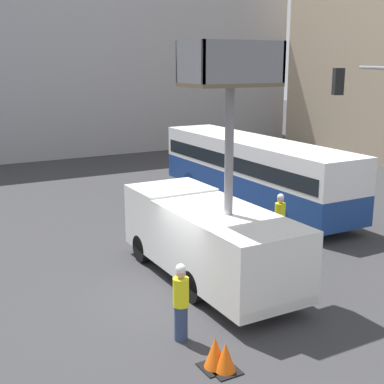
{
  "coord_description": "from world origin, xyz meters",
  "views": [
    {
      "loc": [
        -6.41,
        -12.41,
        6.47
      ],
      "look_at": [
        1.34,
        1.53,
        2.56
      ],
      "focal_mm": 50.0,
      "sensor_mm": 36.0,
      "label": 1
    }
  ],
  "objects_px": {
    "utility_truck": "(208,233)",
    "traffic_cone_near_truck": "(215,354)",
    "road_worker_directing": "(280,219)",
    "city_bus": "(253,167)",
    "road_worker_near_truck": "(181,302)",
    "traffic_light_pole": "(383,124)",
    "traffic_cone_mid_road": "(225,358)"
  },
  "relations": [
    {
      "from": "traffic_light_pole",
      "to": "traffic_cone_near_truck",
      "type": "distance_m",
      "value": 11.16
    },
    {
      "from": "road_worker_directing",
      "to": "traffic_cone_near_truck",
      "type": "relative_size",
      "value": 2.65
    },
    {
      "from": "road_worker_directing",
      "to": "city_bus",
      "type": "bearing_deg",
      "value": 81.98
    },
    {
      "from": "city_bus",
      "to": "traffic_cone_near_truck",
      "type": "bearing_deg",
      "value": 145.19
    },
    {
      "from": "road_worker_near_truck",
      "to": "traffic_light_pole",
      "type": "bearing_deg",
      "value": -46.5
    },
    {
      "from": "road_worker_near_truck",
      "to": "traffic_cone_near_truck",
      "type": "bearing_deg",
      "value": -150.03
    },
    {
      "from": "road_worker_near_truck",
      "to": "traffic_cone_mid_road",
      "type": "xyz_separation_m",
      "value": [
        0.19,
        -1.65,
        -0.66
      ]
    },
    {
      "from": "traffic_light_pole",
      "to": "traffic_cone_mid_road",
      "type": "xyz_separation_m",
      "value": [
        -9.38,
        -4.53,
        -4.03
      ]
    },
    {
      "from": "city_bus",
      "to": "road_worker_near_truck",
      "type": "distance_m",
      "value": 12.7
    },
    {
      "from": "traffic_light_pole",
      "to": "traffic_cone_mid_road",
      "type": "height_order",
      "value": "traffic_light_pole"
    },
    {
      "from": "city_bus",
      "to": "traffic_light_pole",
      "type": "relative_size",
      "value": 1.83
    },
    {
      "from": "traffic_cone_near_truck",
      "to": "traffic_cone_mid_road",
      "type": "xyz_separation_m",
      "value": [
        0.11,
        -0.23,
        -0.02
      ]
    },
    {
      "from": "city_bus",
      "to": "road_worker_directing",
      "type": "bearing_deg",
      "value": 158.63
    },
    {
      "from": "city_bus",
      "to": "road_worker_near_truck",
      "type": "height_order",
      "value": "city_bus"
    },
    {
      "from": "traffic_light_pole",
      "to": "road_worker_near_truck",
      "type": "xyz_separation_m",
      "value": [
        -9.57,
        -2.88,
        -3.37
      ]
    },
    {
      "from": "traffic_light_pole",
      "to": "traffic_cone_mid_road",
      "type": "distance_m",
      "value": 11.17
    },
    {
      "from": "utility_truck",
      "to": "city_bus",
      "type": "xyz_separation_m",
      "value": [
        6.27,
        6.56,
        0.27
      ]
    },
    {
      "from": "city_bus",
      "to": "traffic_cone_mid_road",
      "type": "xyz_separation_m",
      "value": [
        -8.44,
        -10.93,
        -1.47
      ]
    },
    {
      "from": "road_worker_near_truck",
      "to": "traffic_cone_near_truck",
      "type": "distance_m",
      "value": 1.56
    },
    {
      "from": "utility_truck",
      "to": "city_bus",
      "type": "height_order",
      "value": "utility_truck"
    },
    {
      "from": "traffic_cone_near_truck",
      "to": "city_bus",
      "type": "bearing_deg",
      "value": 51.36
    },
    {
      "from": "traffic_cone_near_truck",
      "to": "utility_truck",
      "type": "bearing_deg",
      "value": 61.08
    },
    {
      "from": "city_bus",
      "to": "road_worker_near_truck",
      "type": "relative_size",
      "value": 6.21
    },
    {
      "from": "utility_truck",
      "to": "road_worker_directing",
      "type": "distance_m",
      "value": 4.24
    },
    {
      "from": "city_bus",
      "to": "road_worker_near_truck",
      "type": "xyz_separation_m",
      "value": [
        -8.63,
        -9.28,
        -0.82
      ]
    },
    {
      "from": "traffic_light_pole",
      "to": "road_worker_directing",
      "type": "height_order",
      "value": "traffic_light_pole"
    },
    {
      "from": "utility_truck",
      "to": "traffic_cone_near_truck",
      "type": "relative_size",
      "value": 9.74
    },
    {
      "from": "traffic_light_pole",
      "to": "traffic_cone_near_truck",
      "type": "xyz_separation_m",
      "value": [
        -9.49,
        -4.3,
        -4.01
      ]
    },
    {
      "from": "utility_truck",
      "to": "traffic_cone_mid_road",
      "type": "bearing_deg",
      "value": -116.42
    },
    {
      "from": "road_worker_near_truck",
      "to": "city_bus",
      "type": "bearing_deg",
      "value": -16.16
    },
    {
      "from": "utility_truck",
      "to": "traffic_cone_near_truck",
      "type": "bearing_deg",
      "value": -118.92
    },
    {
      "from": "traffic_cone_mid_road",
      "to": "road_worker_directing",
      "type": "bearing_deg",
      "value": 44.25
    }
  ]
}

